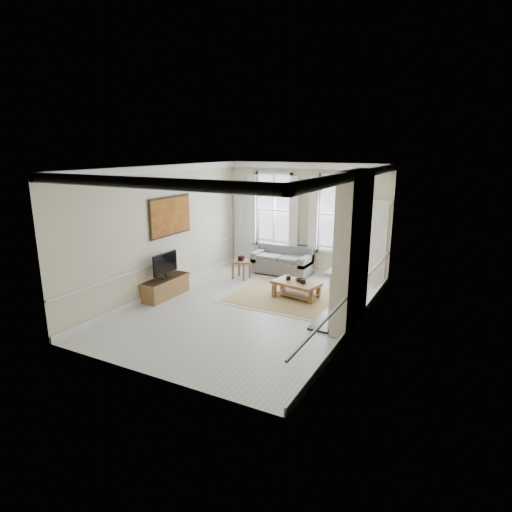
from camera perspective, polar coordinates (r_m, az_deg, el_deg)
The scene contains 23 objects.
floor at distance 10.57m, azimuth -0.91°, elevation -6.96°, with size 7.20×7.20×0.00m, color #B7B5AD.
ceiling at distance 9.85m, azimuth -0.99°, elevation 11.79°, with size 7.20×7.20×0.00m, color white.
back_wall at distance 13.29m, azimuth 6.60°, elevation 4.98°, with size 5.20×5.20×0.00m, color beige.
left_wall at distance 11.53m, azimuth -12.35°, elevation 3.32°, with size 7.20×7.20×0.00m, color beige.
right_wall at distance 9.14m, azimuth 13.48°, elevation 0.40°, with size 7.20×7.20×0.00m, color beige.
window_left at distance 13.62m, azimuth 2.41°, elevation 6.15°, with size 1.26×0.20×2.20m, color #B2BCC6, non-canonical shape.
window_right at distance 12.87m, azimuth 10.91°, elevation 5.42°, with size 1.26×0.20×2.20m, color #B2BCC6, non-canonical shape.
door_left at distance 14.21m, azimuth -1.25°, elevation 3.43°, with size 0.90×0.08×2.30m, color silver.
door_right at distance 12.76m, azimuth 15.05°, elevation 1.68°, with size 0.90×0.08×2.30m, color silver.
painting at distance 11.68m, azimuth -11.35°, elevation 5.25°, with size 0.05×1.66×1.06m, color #9F6D1B.
chimney_breast at distance 9.37m, azimuth 12.76°, elevation 0.78°, with size 0.35×1.70×3.38m, color beige.
hearth at distance 10.00m, azimuth 9.86°, elevation -8.31°, with size 0.55×1.50×0.05m, color black.
fireplace at distance 9.69m, azimuth 11.16°, elevation -4.63°, with size 0.21×1.45×1.33m.
mirror at distance 9.35m, azimuth 11.61°, elevation 3.02°, with size 0.06×1.26×1.06m, color gold.
sofa at distance 13.32m, azimuth 3.59°, elevation -0.84°, with size 1.78×0.87×0.84m.
side_table at distance 12.76m, azimuth -1.98°, elevation -1.08°, with size 0.60×0.60×0.56m.
rug at distance 11.29m, azimuth 5.36°, elevation -5.53°, with size 3.50×2.60×0.02m, color #9B8250.
coffee_table at distance 11.18m, azimuth 5.40°, elevation -3.83°, with size 1.30×0.91×0.44m.
ceramic_pot_a at distance 11.27m, azimuth 4.34°, elevation -2.89°, with size 0.13×0.13×0.13m, color black.
ceramic_pot_b at distance 11.02m, azimuth 6.28°, elevation -3.38°, with size 0.15×0.15×0.11m, color black.
bowl at distance 11.21m, azimuth 5.85°, elevation -3.20°, with size 0.23×0.23×0.06m, color black.
tv_stand at distance 11.51m, azimuth -11.93°, elevation -4.12°, with size 0.46×1.44×0.51m, color brown.
tv at distance 11.31m, azimuth -12.02°, elevation -1.00°, with size 0.08×0.90×0.68m.
Camera 1 is at (4.76, -8.62, 3.84)m, focal length 30.00 mm.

